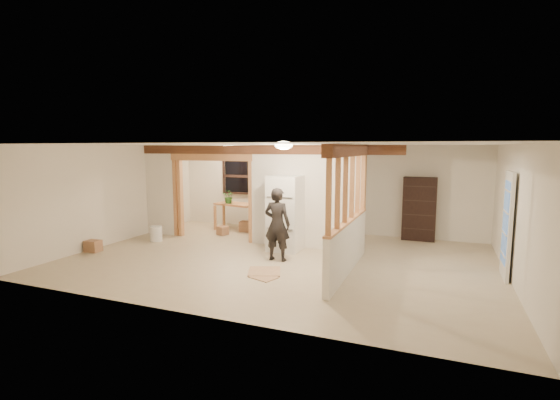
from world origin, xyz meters
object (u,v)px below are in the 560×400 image
at_px(shop_vac, 168,219).
at_px(bookshelf, 419,209).
at_px(work_table, 236,216).
at_px(refrigerator, 285,213).
at_px(woman, 277,224).

relative_size(shop_vac, bookshelf, 0.41).
distance_m(work_table, bookshelf, 5.17).
xyz_separation_m(work_table, shop_vac, (-1.82, -0.84, -0.05)).
bearing_deg(refrigerator, bookshelf, 37.92).
relative_size(refrigerator, woman, 1.12).
relative_size(work_table, shop_vac, 1.84).
relative_size(woman, shop_vac, 2.32).
bearing_deg(bookshelf, woman, -131.02).
height_order(refrigerator, woman, refrigerator).
xyz_separation_m(woman, bookshelf, (2.74, 3.15, 0.04)).
bearing_deg(work_table, woman, -35.96).
bearing_deg(shop_vac, bookshelf, 11.06).
bearing_deg(work_table, bookshelf, 17.74).
xyz_separation_m(refrigerator, shop_vac, (-4.05, 0.90, -0.55)).
distance_m(refrigerator, woman, 0.91).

